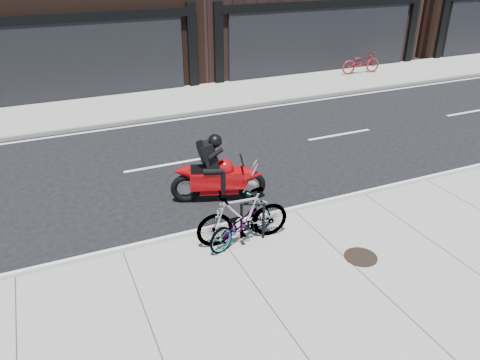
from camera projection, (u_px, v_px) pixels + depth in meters
name	position (u px, v px, depth m)	size (l,w,h in m)	color
ground	(187.00, 195.00, 11.86)	(120.00, 120.00, 0.00)	black
sidewalk_near	(280.00, 324.00, 7.74)	(60.00, 6.00, 0.13)	gray
sidewalk_far	(125.00, 107.00, 18.17)	(60.00, 3.50, 0.13)	gray
bike_rack	(252.00, 218.00, 9.67)	(0.48, 0.23, 0.86)	black
bicycle_front	(241.00, 223.00, 9.59)	(0.59, 1.69, 0.89)	gray
bicycle_rear	(243.00, 216.00, 9.55)	(0.56, 1.98, 1.19)	gray
motorcycle	(222.00, 174.00, 11.35)	(2.28, 1.09, 1.75)	black
bicycle_far	(361.00, 62.00, 22.46)	(0.71, 2.03, 1.07)	maroon
manhole_cover	(361.00, 257.00, 9.28)	(0.66, 0.66, 0.01)	black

